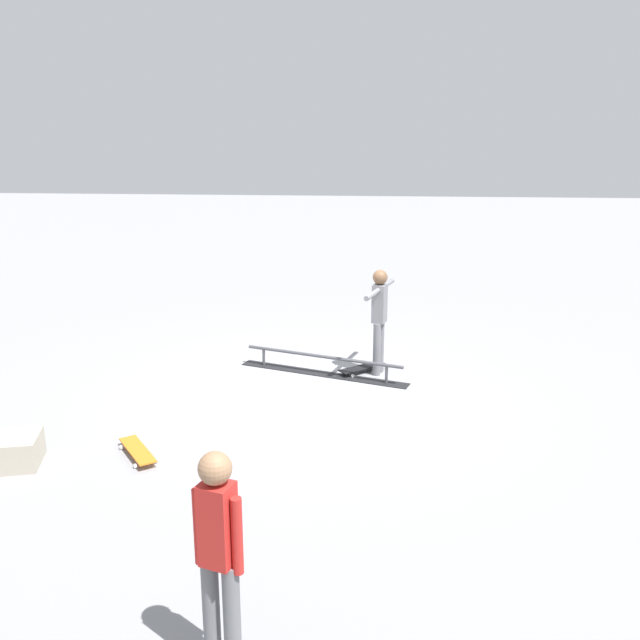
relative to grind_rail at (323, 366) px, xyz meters
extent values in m
plane|color=gray|center=(0.17, 0.70, -0.13)|extent=(60.00, 60.00, 0.00)
cube|color=black|center=(0.00, 0.00, -0.13)|extent=(2.64, 1.08, 0.01)
cylinder|color=#47474C|center=(-0.96, 0.32, 0.01)|extent=(0.04, 0.04, 0.29)
cylinder|color=#47474C|center=(0.96, -0.32, 0.01)|extent=(0.04, 0.04, 0.29)
cylinder|color=#47474C|center=(0.00, 0.00, 0.15)|extent=(2.43, 0.85, 0.05)
cylinder|color=slate|center=(-0.86, -0.20, 0.28)|extent=(0.15, 0.15, 0.82)
cylinder|color=slate|center=(-0.82, -0.04, 0.28)|extent=(0.15, 0.15, 0.82)
cube|color=slate|center=(-0.84, -0.12, 0.97)|extent=(0.24, 0.26, 0.58)
sphere|color=brown|center=(-0.84, -0.12, 1.37)|extent=(0.22, 0.22, 0.22)
cylinder|color=slate|center=(-0.95, -0.48, 1.19)|extent=(0.23, 0.54, 0.07)
cylinder|color=slate|center=(-0.73, 0.24, 1.19)|extent=(0.23, 0.54, 0.07)
cube|color=black|center=(-0.60, -0.15, -0.05)|extent=(0.74, 0.67, 0.02)
cylinder|color=white|center=(-0.47, 0.12, -0.11)|extent=(0.06, 0.06, 0.05)
cylinder|color=white|center=(-0.32, -0.06, -0.11)|extent=(0.06, 0.06, 0.05)
cylinder|color=white|center=(-0.88, -0.23, -0.11)|extent=(0.06, 0.06, 0.05)
cylinder|color=white|center=(-0.74, -0.41, -0.11)|extent=(0.06, 0.06, 0.05)
cylinder|color=slate|center=(0.12, 5.99, 0.28)|extent=(0.15, 0.15, 0.82)
cylinder|color=slate|center=(0.28, 5.94, 0.28)|extent=(0.15, 0.15, 0.82)
cube|color=red|center=(0.20, 5.96, 0.98)|extent=(0.26, 0.25, 0.58)
sphere|color=#A87A56|center=(0.20, 5.96, 1.39)|extent=(0.22, 0.22, 0.22)
cylinder|color=red|center=(0.06, 6.01, 0.93)|extent=(0.10, 0.10, 0.55)
cylinder|color=red|center=(0.34, 5.92, 0.93)|extent=(0.10, 0.10, 0.55)
cube|color=orange|center=(1.89, 2.91, -0.05)|extent=(0.64, 0.76, 0.02)
cylinder|color=white|center=(1.63, 3.06, -0.11)|extent=(0.06, 0.06, 0.05)
cylinder|color=white|center=(1.82, 3.20, -0.11)|extent=(0.06, 0.06, 0.05)
cylinder|color=white|center=(1.96, 2.62, -0.11)|extent=(0.06, 0.06, 0.05)
cylinder|color=white|center=(2.14, 2.76, -0.11)|extent=(0.06, 0.06, 0.05)
camera|label=1|loc=(-0.81, 9.87, 3.48)|focal=38.63mm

